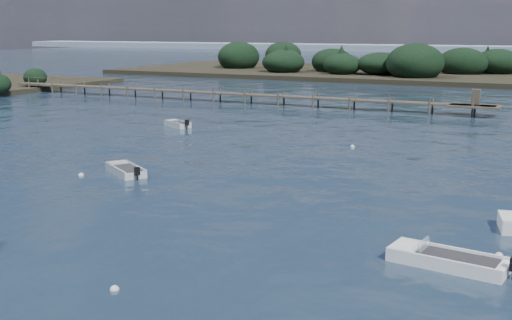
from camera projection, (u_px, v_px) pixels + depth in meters
The scene contains 10 objects.
ground at pixel (454, 102), 77.02m from camera, with size 400.00×400.00×0.00m, color #152231.
dinghy_mid_white_a at pixel (447, 262), 23.86m from camera, with size 4.67×2.16×1.07m.
dinghy_mid_grey at pixel (126, 172), 38.98m from camera, with size 3.78×3.11×0.99m.
tender_far_grey at pixel (178, 125), 57.62m from camera, with size 3.20×2.32×1.04m.
buoy_a at pixel (115, 290), 21.69m from camera, with size 0.32×0.32×0.32m, color silver.
buoy_b at pixel (499, 256), 24.90m from camera, with size 0.32×0.32×0.32m, color silver.
buoy_c at pixel (81, 175), 38.57m from camera, with size 0.32×0.32×0.32m, color silver.
buoy_e at pixel (353, 147), 47.88m from camera, with size 0.32×0.32×0.32m, color silver.
jetty at pixel (248, 95), 75.75m from camera, with size 64.50×3.20×3.40m.
distant_haze at pixel (301, 50), 265.37m from camera, with size 280.00×20.00×2.40m, color gray.
Camera 1 is at (12.79, -19.44, 8.68)m, focal length 45.00 mm.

